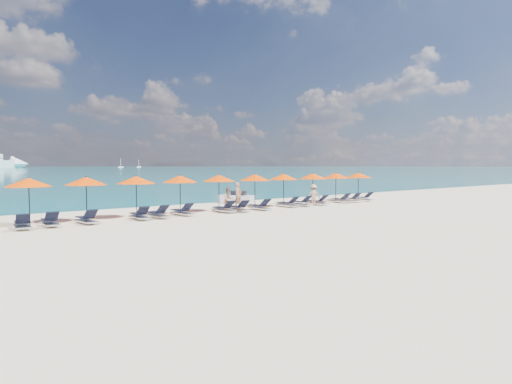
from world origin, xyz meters
TOP-DOWN VIEW (x-y plane):
  - ground at (0.00, 0.00)m, footprint 1400.00×1400.00m
  - sailboat_near at (214.98, 540.91)m, footprint 5.52×1.84m
  - sailboat_far at (175.88, 503.13)m, footprint 6.23×2.08m
  - jetski at (2.42, 8.49)m, footprint 2.03×2.70m
  - beachgoer_a at (0.44, 5.47)m, footprint 0.71×0.57m
  - beachgoer_b at (-1.10, 4.36)m, footprint 0.73×0.46m
  - beachgoer_c at (5.65, 3.71)m, footprint 1.06×0.83m
  - umbrella_0 at (-12.02, 4.88)m, footprint 2.10×2.10m
  - umbrella_1 at (-9.36, 5.08)m, footprint 2.10×2.10m
  - umbrella_2 at (-6.74, 4.98)m, footprint 2.10×2.10m
  - umbrella_3 at (-4.05, 5.02)m, footprint 2.10×2.10m
  - umbrella_4 at (-1.39, 4.98)m, footprint 2.10×2.10m
  - umbrella_5 at (1.32, 4.82)m, footprint 2.10×2.10m
  - umbrella_6 at (3.99, 4.99)m, footprint 2.10×2.10m
  - umbrella_7 at (6.70, 4.83)m, footprint 2.10×2.10m
  - umbrella_8 at (9.27, 4.87)m, footprint 2.10×2.10m
  - umbrella_9 at (11.90, 4.81)m, footprint 2.10×2.10m
  - lounger_0 at (-12.54, 3.65)m, footprint 0.77×1.75m
  - lounger_1 at (-11.37, 3.80)m, footprint 0.69×1.73m
  - lounger_2 at (-9.77, 3.70)m, footprint 0.76×1.75m
  - lounger_3 at (-7.13, 3.67)m, footprint 0.70×1.73m
  - lounger_4 at (-6.11, 3.67)m, footprint 0.75×1.74m
  - lounger_5 at (-4.51, 3.93)m, footprint 0.76×1.75m
  - lounger_6 at (-1.82, 3.77)m, footprint 0.77×1.75m
  - lounger_7 at (-0.84, 3.58)m, footprint 0.76×1.75m
  - lounger_8 at (0.75, 3.54)m, footprint 0.63×1.70m
  - lounger_9 at (3.39, 3.86)m, footprint 0.77×1.75m
  - lounger_10 at (4.58, 3.84)m, footprint 0.70×1.73m
  - lounger_11 at (6.09, 3.74)m, footprint 0.77×1.75m
  - lounger_12 at (8.77, 3.92)m, footprint 0.73×1.74m
  - lounger_13 at (9.91, 3.87)m, footprint 0.66×1.72m
  - lounger_14 at (11.45, 3.89)m, footprint 0.77×1.75m

SIDE VIEW (x-z plane):
  - ground at x=0.00m, z-range 0.00..0.00m
  - lounger_0 at x=-12.54m, z-range -0.09..0.56m
  - lounger_1 at x=-11.37m, z-range -0.09..0.56m
  - lounger_2 at x=-9.77m, z-range -0.09..0.56m
  - lounger_3 at x=-7.13m, z-range -0.09..0.56m
  - lounger_4 at x=-6.11m, z-range -0.09..0.56m
  - lounger_5 at x=-4.51m, z-range -0.09..0.56m
  - lounger_6 at x=-1.82m, z-range -0.09..0.56m
  - lounger_7 at x=-0.84m, z-range -0.09..0.56m
  - lounger_8 at x=0.75m, z-range -0.09..0.56m
  - lounger_9 at x=3.39m, z-range -0.09..0.56m
  - lounger_10 at x=4.58m, z-range -0.09..0.56m
  - lounger_11 at x=6.09m, z-range -0.09..0.56m
  - lounger_12 at x=8.77m, z-range -0.09..0.56m
  - lounger_13 at x=9.91m, z-range -0.09..0.56m
  - lounger_14 at x=11.45m, z-range -0.09..0.56m
  - jetski at x=2.42m, z-range -0.08..0.83m
  - beachgoer_b at x=-1.10m, z-range 0.00..1.44m
  - beachgoer_c at x=5.65m, z-range 0.00..1.49m
  - beachgoer_a at x=0.44m, z-range 0.00..1.70m
  - sailboat_near at x=214.98m, z-range -4.02..6.10m
  - sailboat_far at x=175.88m, z-range -4.54..6.89m
  - umbrella_0 at x=-12.02m, z-range 0.88..3.16m
  - umbrella_1 at x=-9.36m, z-range 0.88..3.16m
  - umbrella_2 at x=-6.74m, z-range 0.88..3.16m
  - umbrella_3 at x=-4.05m, z-range 0.88..3.16m
  - umbrella_4 at x=-1.39m, z-range 0.88..3.16m
  - umbrella_5 at x=1.32m, z-range 0.88..3.16m
  - umbrella_6 at x=3.99m, z-range 0.88..3.16m
  - umbrella_7 at x=6.70m, z-range 0.88..3.16m
  - umbrella_8 at x=9.27m, z-range 0.88..3.16m
  - umbrella_9 at x=11.90m, z-range 0.88..3.16m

